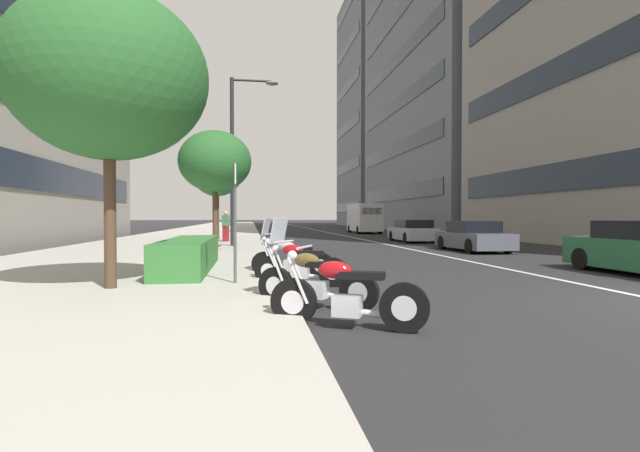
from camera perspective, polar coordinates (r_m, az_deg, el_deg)
sidewalk_right_plaza at (r=36.84m, az=-14.53°, el=-1.10°), size 160.00×9.17×0.15m
lane_centre_stripe at (r=42.26m, az=1.44°, el=-0.88°), size 110.00×0.16×0.01m
motorcycle_nearest_camera at (r=6.36m, az=3.14°, el=-8.67°), size 1.03×2.03×1.10m
motorcycle_mid_row at (r=7.76m, az=-0.81°, el=-6.74°), size 1.34×1.85×1.48m
motorcycle_under_tarp at (r=10.25m, az=-2.56°, el=-4.96°), size 0.94×1.98×1.09m
motorcycle_far_end_row at (r=11.60m, az=-3.61°, el=-4.13°), size 0.92×1.99×1.47m
car_following_behind at (r=21.43m, az=18.15°, el=-1.30°), size 4.18×1.88×1.32m
car_lead_in_lane at (r=28.35m, az=11.18°, el=-0.64°), size 4.22×1.90×1.31m
delivery_van_ahead at (r=42.25m, az=5.42°, el=1.03°), size 5.34×2.15×2.65m
parking_sign_by_curb at (r=9.70m, az=-10.30°, el=1.91°), size 0.32×0.06×2.47m
street_lamp_with_banners at (r=22.31m, az=-9.84°, el=9.73°), size 1.26×2.23×7.77m
clipped_hedge_bed at (r=12.44m, az=-15.65°, el=-3.34°), size 5.20×1.10×0.78m
street_tree_near_plaza_corner at (r=10.05m, az=-24.33°, el=16.20°), size 3.68×3.68×5.56m
street_tree_by_lamp_post at (r=19.67m, az=-12.67°, el=7.65°), size 2.93×2.93×4.85m
street_tree_mid_sidewalk at (r=28.82m, az=-12.41°, el=5.91°), size 2.83×2.83×4.97m
pedestrian_on_plaza at (r=25.98m, az=-11.40°, el=-0.00°), size 0.47×0.41×1.66m
office_tower_mid_left at (r=60.82m, az=19.26°, el=24.18°), size 28.46×20.19×50.70m
office_tower_far_left_down_avenue at (r=82.24m, az=11.05°, el=13.50°), size 19.18×21.97×38.22m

